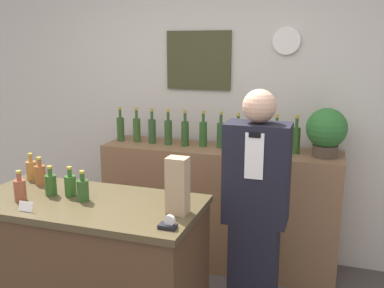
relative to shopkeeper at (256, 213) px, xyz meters
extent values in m
cube|color=beige|center=(-0.52, 1.02, 0.56)|extent=(5.20, 0.06, 2.70)
cube|color=#3C3B21|center=(-0.70, 0.98, 0.92)|extent=(0.57, 0.02, 0.49)
cylinder|color=white|center=(0.04, 0.98, 1.08)|extent=(0.22, 0.03, 0.22)
cube|color=brown|center=(-0.44, 0.73, -0.28)|extent=(1.94, 0.46, 1.01)
cube|color=#4C331E|center=(-0.94, -0.47, -0.34)|extent=(1.37, 0.64, 0.88)
cube|color=#473C24|center=(-0.94, -0.47, 0.12)|extent=(1.40, 0.67, 0.04)
cube|color=black|center=(0.00, 0.00, -0.42)|extent=(0.30, 0.24, 0.73)
cube|color=black|center=(0.00, 0.00, 0.26)|extent=(0.40, 0.24, 0.64)
cube|color=white|center=(0.00, -0.12, 0.40)|extent=(0.11, 0.01, 0.28)
cube|color=black|center=(0.00, -0.13, 0.53)|extent=(0.07, 0.01, 0.03)
sphere|color=tan|center=(0.00, 0.00, 0.69)|extent=(0.21, 0.21, 0.21)
cylinder|color=#4C3D2D|center=(0.39, 0.72, 0.27)|extent=(0.19, 0.19, 0.09)
sphere|color=#2D6B2D|center=(0.39, 0.72, 0.44)|extent=(0.30, 0.30, 0.30)
cube|color=tan|center=(-0.35, -0.48, 0.30)|extent=(0.12, 0.09, 0.32)
cube|color=black|center=(-0.33, -0.68, 0.15)|extent=(0.09, 0.06, 0.02)
cylinder|color=silver|center=(-0.32, -0.68, 0.18)|extent=(0.06, 0.02, 0.06)
cube|color=white|center=(-1.17, -0.72, 0.17)|extent=(0.09, 0.02, 0.06)
cylinder|color=#A76D2F|center=(-1.52, -0.22, 0.20)|extent=(0.07, 0.07, 0.13)
cylinder|color=#A76D2F|center=(-1.52, -0.22, 0.29)|extent=(0.03, 0.03, 0.04)
cylinder|color=#B29933|center=(-1.52, -0.22, 0.32)|extent=(0.03, 0.03, 0.01)
cylinder|color=#955229|center=(-1.40, -0.29, 0.20)|extent=(0.07, 0.07, 0.13)
cylinder|color=#955229|center=(-1.40, -0.29, 0.29)|extent=(0.03, 0.03, 0.04)
cylinder|color=#B29933|center=(-1.40, -0.29, 0.32)|extent=(0.03, 0.03, 0.01)
cylinder|color=brown|center=(-1.31, -0.59, 0.20)|extent=(0.07, 0.07, 0.13)
cylinder|color=brown|center=(-1.31, -0.59, 0.29)|extent=(0.03, 0.03, 0.04)
cylinder|color=#B29933|center=(-1.31, -0.59, 0.32)|extent=(0.03, 0.03, 0.01)
cylinder|color=#2E5420|center=(-1.20, -0.45, 0.20)|extent=(0.07, 0.07, 0.13)
cylinder|color=#2E5420|center=(-1.20, -0.45, 0.29)|extent=(0.03, 0.03, 0.04)
cylinder|color=#B29933|center=(-1.20, -0.45, 0.32)|extent=(0.03, 0.03, 0.01)
cylinder|color=#2B571E|center=(-1.08, -0.42, 0.20)|extent=(0.07, 0.07, 0.13)
cylinder|color=#2B571E|center=(-1.08, -0.42, 0.29)|extent=(0.03, 0.03, 0.04)
cylinder|color=#B29933|center=(-1.08, -0.42, 0.32)|extent=(0.03, 0.03, 0.01)
cylinder|color=#294F20|center=(-0.95, -0.47, 0.20)|extent=(0.07, 0.07, 0.13)
cylinder|color=#294F20|center=(-0.95, -0.47, 0.29)|extent=(0.03, 0.03, 0.04)
cylinder|color=#B29933|center=(-0.95, -0.47, 0.32)|extent=(0.03, 0.03, 0.01)
cylinder|color=#2D4E20|center=(-1.33, 0.73, 0.33)|extent=(0.06, 0.06, 0.20)
cylinder|color=#2D4E20|center=(-1.33, 0.73, 0.46)|extent=(0.02, 0.02, 0.07)
cylinder|color=#B29933|center=(-1.33, 0.73, 0.51)|extent=(0.03, 0.03, 0.02)
cylinder|color=#325422|center=(-1.18, 0.74, 0.33)|extent=(0.06, 0.06, 0.20)
cylinder|color=#325422|center=(-1.18, 0.74, 0.46)|extent=(0.02, 0.02, 0.07)
cylinder|color=#B29933|center=(-1.18, 0.74, 0.51)|extent=(0.03, 0.03, 0.02)
cylinder|color=#2B4B25|center=(-1.03, 0.73, 0.33)|extent=(0.06, 0.06, 0.20)
cylinder|color=#2B4B25|center=(-1.03, 0.73, 0.46)|extent=(0.02, 0.02, 0.07)
cylinder|color=#B29933|center=(-1.03, 0.73, 0.51)|extent=(0.03, 0.03, 0.02)
cylinder|color=#2D4D21|center=(-0.88, 0.73, 0.33)|extent=(0.06, 0.06, 0.20)
cylinder|color=#2D4D21|center=(-0.88, 0.73, 0.46)|extent=(0.02, 0.02, 0.07)
cylinder|color=#B29933|center=(-0.88, 0.73, 0.51)|extent=(0.03, 0.03, 0.02)
cylinder|color=#294D21|center=(-0.73, 0.73, 0.33)|extent=(0.06, 0.06, 0.20)
cylinder|color=#294D21|center=(-0.73, 0.73, 0.46)|extent=(0.02, 0.02, 0.07)
cylinder|color=#B29933|center=(-0.73, 0.73, 0.51)|extent=(0.03, 0.03, 0.02)
cylinder|color=#295422|center=(-0.58, 0.75, 0.33)|extent=(0.06, 0.06, 0.20)
cylinder|color=#295422|center=(-0.58, 0.75, 0.46)|extent=(0.02, 0.02, 0.07)
cylinder|color=#B29933|center=(-0.58, 0.75, 0.51)|extent=(0.03, 0.03, 0.02)
cylinder|color=#284B26|center=(-0.43, 0.75, 0.33)|extent=(0.06, 0.06, 0.20)
cylinder|color=#284B26|center=(-0.43, 0.75, 0.46)|extent=(0.02, 0.02, 0.07)
cylinder|color=#B29933|center=(-0.43, 0.75, 0.51)|extent=(0.03, 0.03, 0.02)
cylinder|color=#2E4D20|center=(-0.28, 0.72, 0.33)|extent=(0.06, 0.06, 0.20)
cylinder|color=#2E4D20|center=(-0.28, 0.72, 0.46)|extent=(0.02, 0.02, 0.07)
cylinder|color=#B29933|center=(-0.28, 0.72, 0.51)|extent=(0.03, 0.03, 0.02)
cylinder|color=#324B25|center=(-0.13, 0.73, 0.33)|extent=(0.06, 0.06, 0.20)
cylinder|color=#324B25|center=(-0.13, 0.73, 0.46)|extent=(0.02, 0.02, 0.07)
cylinder|color=#B29933|center=(-0.13, 0.73, 0.51)|extent=(0.03, 0.03, 0.02)
cylinder|color=#275523|center=(0.02, 0.74, 0.33)|extent=(0.06, 0.06, 0.20)
cylinder|color=#275523|center=(0.02, 0.74, 0.46)|extent=(0.02, 0.02, 0.07)
cylinder|color=#B29933|center=(0.02, 0.74, 0.51)|extent=(0.03, 0.03, 0.02)
cylinder|color=#2C511F|center=(0.17, 0.75, 0.33)|extent=(0.06, 0.06, 0.20)
cylinder|color=#2C511F|center=(0.17, 0.75, 0.46)|extent=(0.02, 0.02, 0.07)
cylinder|color=#B29933|center=(0.17, 0.75, 0.51)|extent=(0.03, 0.03, 0.02)
camera|label=1|loc=(0.42, -2.55, 1.05)|focal=40.00mm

